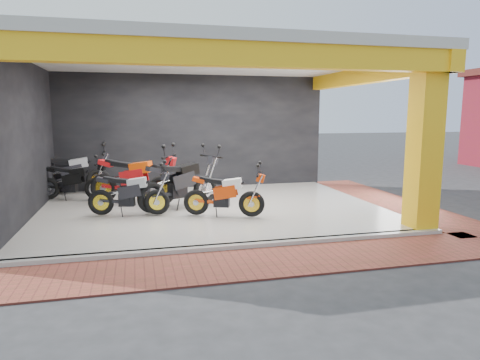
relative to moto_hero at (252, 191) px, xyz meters
name	(u,v)px	position (x,y,z in m)	size (l,w,h in m)	color
ground	(230,233)	(-0.65, -0.74, -0.68)	(80.00, 80.00, 0.00)	#2D2D30
showroom_floor	(212,209)	(-0.65, 1.26, -0.63)	(8.00, 6.00, 0.10)	beige
showroom_ceiling	(210,58)	(-0.65, 1.26, 2.92)	(8.40, 6.40, 0.20)	beige
back_wall	(194,133)	(-0.65, 4.36, 1.07)	(8.20, 0.20, 3.50)	black
left_wall	(22,142)	(-4.75, 1.26, 1.07)	(0.20, 6.20, 3.50)	black
corner_column	(425,144)	(3.10, -1.49, 1.07)	(0.50, 0.50, 3.50)	yellow
header_beam_front	(242,55)	(-0.65, -1.74, 2.62)	(8.40, 0.30, 0.40)	yellow
header_beam_right	(366,75)	(3.35, 1.26, 2.62)	(0.30, 6.40, 0.40)	yellow
floor_kerb	(242,246)	(-0.65, -1.76, -0.63)	(8.00, 0.20, 0.10)	beige
paver_front	(254,263)	(-0.65, -2.54, -0.67)	(9.00, 1.40, 0.03)	#993E32
paver_right	(387,201)	(4.15, 1.26, -0.67)	(1.40, 7.00, 0.03)	#993E32
moto_hero	(252,191)	(0.00, 0.00, 0.00)	(1.90, 0.70, 1.16)	#E03C09
moto_row_a	(157,190)	(-1.98, 0.68, 0.00)	(1.90, 0.70, 1.16)	black
moto_row_b	(205,176)	(-0.75, 1.62, 0.14)	(2.35, 0.87, 1.43)	black
moto_row_c	(162,176)	(-1.81, 1.73, 0.15)	(2.40, 0.89, 1.47)	red
moto_row_d	(95,178)	(-3.45, 2.80, 0.00)	(1.91, 0.71, 1.17)	black
moto_row_e	(98,169)	(-3.45, 3.86, 0.11)	(2.27, 0.84, 1.39)	black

